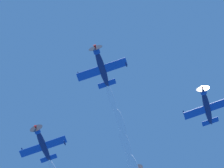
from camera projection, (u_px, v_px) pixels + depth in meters
name	position (u px, v px, depth m)	size (l,w,h in m)	color
airplane_lead	(101.00, 67.00, 67.44)	(7.19, 8.02, 2.53)	navy
airplane_left_wingman	(207.00, 106.00, 71.75)	(7.19, 8.02, 2.52)	navy
airplane_right_wingman	(43.00, 144.00, 73.01)	(7.20, 8.01, 2.53)	navy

